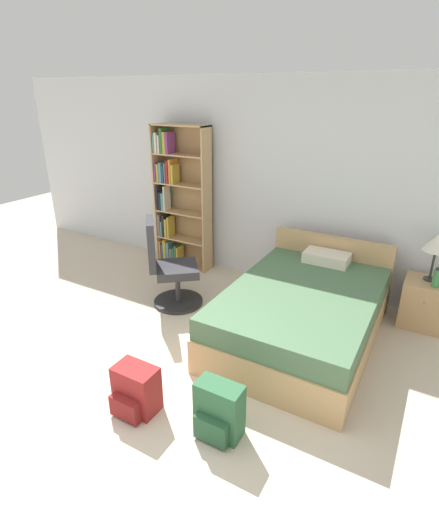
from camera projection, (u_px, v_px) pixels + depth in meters
ground_plane at (115, 446)px, 2.91m from camera, size 14.00×14.00×0.00m
wall_back at (286, 186)px, 5.00m from camera, size 9.00×0.06×2.60m
bookshelf at (177, 199)px, 5.64m from camera, size 0.83×0.26×2.00m
bed at (303, 312)px, 4.11m from camera, size 1.40×2.08×0.82m
office_chair at (169, 269)px, 4.69m from camera, size 0.72×0.71×1.07m
nightstand at (424, 303)px, 4.34m from camera, size 0.45×0.45×0.53m
table_lamp at (437, 243)px, 4.11m from camera, size 0.27×0.27×0.52m
water_bottle at (437, 278)px, 4.09m from camera, size 0.08×0.08×0.21m
backpack_green at (218, 411)px, 2.95m from camera, size 0.35×0.25×0.44m
backpack_red at (136, 390)px, 3.19m from camera, size 0.35×0.29×0.39m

